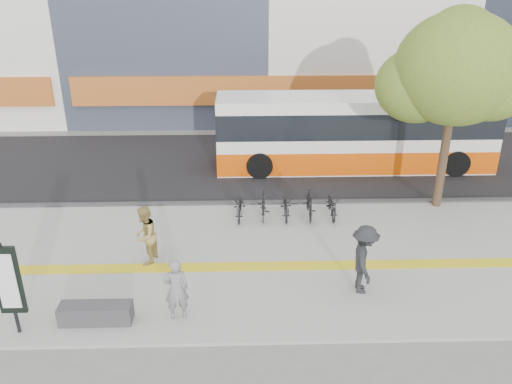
{
  "coord_description": "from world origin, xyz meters",
  "views": [
    {
      "loc": [
        0.7,
        -10.5,
        7.27
      ],
      "look_at": [
        1.06,
        2.0,
        1.81
      ],
      "focal_mm": 35.43,
      "sensor_mm": 36.0,
      "label": 1
    }
  ],
  "objects_px": {
    "signboard": "(8,282)",
    "pedestrian_dark": "(364,259)",
    "pedestrian_tan": "(145,235)",
    "bus": "(354,134)",
    "seated_woman": "(176,289)",
    "bench": "(96,313)",
    "street_tree": "(455,71)"
  },
  "relations": [
    {
      "from": "signboard",
      "to": "pedestrian_dark",
      "type": "relative_size",
      "value": 1.25
    },
    {
      "from": "pedestrian_tan",
      "to": "pedestrian_dark",
      "type": "xyz_separation_m",
      "value": [
        5.48,
        -1.48,
        0.07
      ]
    },
    {
      "from": "signboard",
      "to": "bus",
      "type": "height_order",
      "value": "bus"
    },
    {
      "from": "bus",
      "to": "signboard",
      "type": "bearing_deg",
      "value": -132.96
    },
    {
      "from": "pedestrian_dark",
      "to": "bus",
      "type": "bearing_deg",
      "value": -5.12
    },
    {
      "from": "bus",
      "to": "seated_woman",
      "type": "distance_m",
      "value": 11.28
    },
    {
      "from": "bench",
      "to": "pedestrian_tan",
      "type": "xyz_separation_m",
      "value": [
        0.7,
        2.52,
        0.58
      ]
    },
    {
      "from": "pedestrian_tan",
      "to": "pedestrian_dark",
      "type": "bearing_deg",
      "value": 86.45
    },
    {
      "from": "street_tree",
      "to": "bus",
      "type": "bearing_deg",
      "value": 119.28
    },
    {
      "from": "pedestrian_dark",
      "to": "street_tree",
      "type": "bearing_deg",
      "value": -30.9
    },
    {
      "from": "seated_woman",
      "to": "pedestrian_dark",
      "type": "bearing_deg",
      "value": 179.78
    },
    {
      "from": "pedestrian_tan",
      "to": "signboard",
      "type": "bearing_deg",
      "value": -27.56
    },
    {
      "from": "pedestrian_tan",
      "to": "bench",
      "type": "bearing_deg",
      "value": -4.0
    },
    {
      "from": "street_tree",
      "to": "signboard",
      "type": "bearing_deg",
      "value": -150.93
    },
    {
      "from": "signboard",
      "to": "bus",
      "type": "distance_m",
      "value": 13.67
    },
    {
      "from": "signboard",
      "to": "seated_woman",
      "type": "bearing_deg",
      "value": 7.09
    },
    {
      "from": "bus",
      "to": "seated_woman",
      "type": "height_order",
      "value": "bus"
    },
    {
      "from": "street_tree",
      "to": "pedestrian_dark",
      "type": "xyz_separation_m",
      "value": [
        -3.59,
        -4.98,
        -3.56
      ]
    },
    {
      "from": "bus",
      "to": "pedestrian_tan",
      "type": "distance_m",
      "value": 10.05
    },
    {
      "from": "seated_woman",
      "to": "signboard",
      "type": "bearing_deg",
      "value": -5.0
    },
    {
      "from": "pedestrian_tan",
      "to": "seated_woman",
      "type": "bearing_deg",
      "value": 36.07
    },
    {
      "from": "signboard",
      "to": "seated_woman",
      "type": "xyz_separation_m",
      "value": [
        3.4,
        0.42,
        -0.54
      ]
    },
    {
      "from": "bench",
      "to": "bus",
      "type": "height_order",
      "value": "bus"
    },
    {
      "from": "bench",
      "to": "seated_woman",
      "type": "relative_size",
      "value": 1.07
    },
    {
      "from": "seated_woman",
      "to": "pedestrian_tan",
      "type": "bearing_deg",
      "value": -77.62
    },
    {
      "from": "seated_woman",
      "to": "pedestrian_tan",
      "type": "xyz_separation_m",
      "value": [
        -1.1,
        2.41,
        0.06
      ]
    },
    {
      "from": "bench",
      "to": "seated_woman",
      "type": "height_order",
      "value": "seated_woman"
    },
    {
      "from": "bench",
      "to": "seated_woman",
      "type": "distance_m",
      "value": 1.88
    },
    {
      "from": "bus",
      "to": "street_tree",
      "type": "bearing_deg",
      "value": -60.72
    },
    {
      "from": "signboard",
      "to": "bus",
      "type": "xyz_separation_m",
      "value": [
        9.32,
        10.01,
        0.04
      ]
    },
    {
      "from": "street_tree",
      "to": "seated_woman",
      "type": "relative_size",
      "value": 4.21
    },
    {
      "from": "signboard",
      "to": "pedestrian_dark",
      "type": "bearing_deg",
      "value": 9.8
    }
  ]
}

